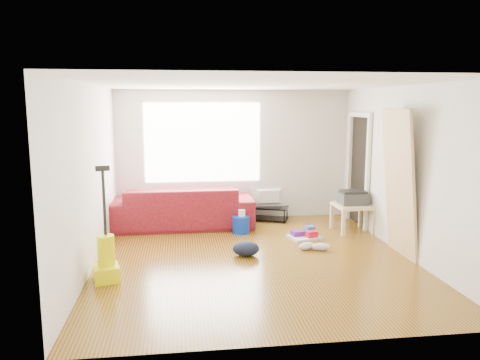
{
  "coord_description": "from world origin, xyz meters",
  "views": [
    {
      "loc": [
        -1.04,
        -6.47,
        2.22
      ],
      "look_at": [
        -0.12,
        0.6,
        1.07
      ],
      "focal_mm": 35.0,
      "sensor_mm": 36.0,
      "label": 1
    }
  ],
  "objects": [
    {
      "name": "side_table",
      "position": [
        1.95,
        1.22,
        0.42
      ],
      "size": [
        0.63,
        0.63,
        0.49
      ],
      "rotation": [
        0.0,
        0.0,
        0.04
      ],
      "color": "#DCBB87",
      "rests_on": "ground"
    },
    {
      "name": "vacuum",
      "position": [
        -2.0,
        -0.59,
        0.27
      ],
      "size": [
        0.38,
        0.41,
        1.47
      ],
      "rotation": [
        0.0,
        0.0,
        0.24
      ],
      "color": "#E2DB00",
      "rests_on": "ground"
    },
    {
      "name": "cleaning_tray",
      "position": [
        1.02,
        0.93,
        0.05
      ],
      "size": [
        0.59,
        0.51,
        0.18
      ],
      "rotation": [
        0.0,
        0.0,
        0.25
      ],
      "color": "silver",
      "rests_on": "ground"
    },
    {
      "name": "door_panel",
      "position": [
        2.13,
        -0.11,
        0.0
      ],
      "size": [
        0.27,
        0.87,
        2.17
      ],
      "primitive_type": "cube",
      "rotation": [
        0.0,
        -0.1,
        0.0
      ],
      "color": "tan",
      "rests_on": "ground"
    },
    {
      "name": "bucket",
      "position": [
        -0.01,
        1.38,
        0.0
      ],
      "size": [
        0.36,
        0.36,
        0.3
      ],
      "primitive_type": "cylinder",
      "rotation": [
        0.0,
        0.0,
        -0.23
      ],
      "color": "#0A2EA6",
      "rests_on": "ground"
    },
    {
      "name": "room",
      "position": [
        0.07,
        0.15,
        1.25
      ],
      "size": [
        4.51,
        5.01,
        2.51
      ],
      "color": "#4F2E06",
      "rests_on": "ground"
    },
    {
      "name": "printer",
      "position": [
        1.95,
        1.22,
        0.61
      ],
      "size": [
        0.47,
        0.36,
        0.24
      ],
      "rotation": [
        0.0,
        0.0,
        0.0
      ],
      "color": "#323234",
      "rests_on": "side_table"
    },
    {
      "name": "sneakers",
      "position": [
        0.98,
        0.27,
        0.06
      ],
      "size": [
        0.52,
        0.27,
        0.12
      ],
      "rotation": [
        0.0,
        0.0,
        -0.01
      ],
      "color": "silver",
      "rests_on": "ground"
    },
    {
      "name": "sofa",
      "position": [
        -1.03,
        1.95,
        0.0
      ],
      "size": [
        2.6,
        1.02,
        0.76
      ],
      "primitive_type": "imported",
      "rotation": [
        0.0,
        0.0,
        3.14
      ],
      "color": "#5C090E",
      "rests_on": "ground"
    },
    {
      "name": "tv_stand",
      "position": [
        0.65,
        2.22,
        0.14
      ],
      "size": [
        0.81,
        0.64,
        0.27
      ],
      "rotation": [
        0.0,
        0.0,
        -0.38
      ],
      "color": "black",
      "rests_on": "ground"
    },
    {
      "name": "backpack",
      "position": [
        -0.1,
        0.14,
        0.0
      ],
      "size": [
        0.43,
        0.37,
        0.22
      ],
      "primitive_type": "ellipsoid",
      "rotation": [
        0.0,
        0.0,
        -0.12
      ],
      "color": "#111B32",
      "rests_on": "ground"
    },
    {
      "name": "toilet_paper",
      "position": [
        0.01,
        1.4,
        0.2
      ],
      "size": [
        0.12,
        0.12,
        0.11
      ],
      "primitive_type": "cylinder",
      "color": "white",
      "rests_on": "bucket"
    },
    {
      "name": "tv",
      "position": [
        0.65,
        2.22,
        0.46
      ],
      "size": [
        0.66,
        0.09,
        0.38
      ],
      "primitive_type": "imported",
      "rotation": [
        0.0,
        0.0,
        3.14
      ],
      "color": "black",
      "rests_on": "tv_stand"
    }
  ]
}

